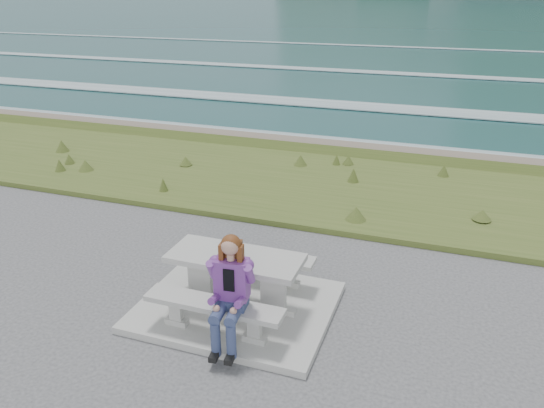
# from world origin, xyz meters

# --- Properties ---
(concrete_slab) EXTENTS (2.60, 2.10, 0.10)m
(concrete_slab) POSITION_xyz_m (0.00, 0.00, 0.05)
(concrete_slab) COLOR #ABABA5
(concrete_slab) RESTS_ON ground
(picnic_table) EXTENTS (1.80, 0.75, 0.75)m
(picnic_table) POSITION_xyz_m (0.00, 0.00, 0.68)
(picnic_table) COLOR #ABABA5
(picnic_table) RESTS_ON concrete_slab
(bench_landward) EXTENTS (1.80, 0.35, 0.45)m
(bench_landward) POSITION_xyz_m (0.00, -0.70, 0.45)
(bench_landward) COLOR #ABABA5
(bench_landward) RESTS_ON concrete_slab
(bench_seaward) EXTENTS (1.80, 0.35, 0.45)m
(bench_seaward) POSITION_xyz_m (0.00, 0.70, 0.45)
(bench_seaward) COLOR #ABABA5
(bench_seaward) RESTS_ON concrete_slab
(grass_verge) EXTENTS (160.00, 4.50, 0.22)m
(grass_verge) POSITION_xyz_m (0.00, 5.00, 0.00)
(grass_verge) COLOR #435A21
(grass_verge) RESTS_ON ground
(shore_drop) EXTENTS (160.00, 0.80, 2.20)m
(shore_drop) POSITION_xyz_m (0.00, 7.90, 0.00)
(shore_drop) COLOR #6D6452
(shore_drop) RESTS_ON ground
(ocean) EXTENTS (1600.00, 1600.00, 0.09)m
(ocean) POSITION_xyz_m (0.00, 25.09, -1.74)
(ocean) COLOR #1C4E51
(ocean) RESTS_ON ground
(seated_woman) EXTENTS (0.46, 0.73, 1.40)m
(seated_woman) POSITION_xyz_m (0.27, -0.83, 0.62)
(seated_woman) COLOR navy
(seated_woman) RESTS_ON concrete_slab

